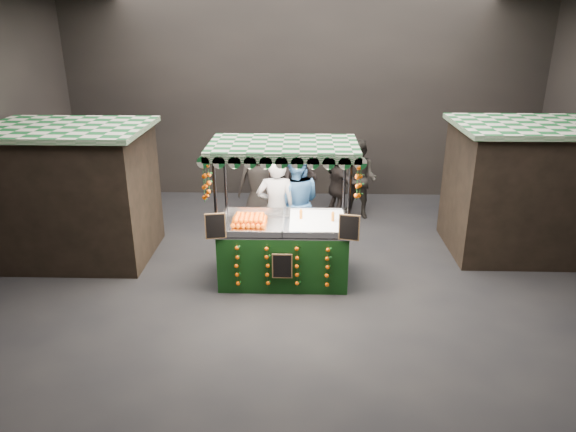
{
  "coord_description": "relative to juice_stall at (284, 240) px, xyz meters",
  "views": [
    {
      "loc": [
        -0.01,
        -8.49,
        4.52
      ],
      "look_at": [
        -0.27,
        0.47,
        1.08
      ],
      "focal_mm": 32.9,
      "sensor_mm": 36.0,
      "label": 1
    }
  ],
  "objects": [
    {
      "name": "shopper_3",
      "position": [
        0.25,
        3.92,
        0.09
      ],
      "size": [
        1.24,
        1.27,
        1.75
      ],
      "rotation": [
        0.0,
        0.0,
        0.83
      ],
      "color": "#2A2322",
      "rests_on": "ground"
    },
    {
      "name": "ground",
      "position": [
        0.32,
        -0.08,
        -0.78
      ],
      "size": [
        12.0,
        12.0,
        0.0
      ],
      "primitive_type": "plane",
      "color": "black",
      "rests_on": "ground"
    },
    {
      "name": "shopper_1",
      "position": [
        1.63,
        3.24,
        0.14
      ],
      "size": [
        1.13,
        1.06,
        1.85
      ],
      "rotation": [
        0.0,
        0.0,
        -0.55
      ],
      "color": "black",
      "rests_on": "ground"
    },
    {
      "name": "neighbour_stall_left",
      "position": [
        -4.08,
        0.92,
        0.53
      ],
      "size": [
        3.0,
        2.2,
        2.6
      ],
      "color": "black",
      "rests_on": "ground"
    },
    {
      "name": "shopper_4",
      "position": [
        -0.68,
        2.75,
        0.17
      ],
      "size": [
        1.04,
        0.78,
        1.91
      ],
      "rotation": [
        0.0,
        0.0,
        3.34
      ],
      "color": "black",
      "rests_on": "ground"
    },
    {
      "name": "vendor_blue",
      "position": [
        0.18,
        1.17,
        0.28
      ],
      "size": [
        1.05,
        0.82,
        2.12
      ],
      "rotation": [
        0.0,
        0.0,
        3.12
      ],
      "color": "#295285",
      "rests_on": "ground"
    },
    {
      "name": "juice_stall",
      "position": [
        0.0,
        0.0,
        0.0
      ],
      "size": [
        2.6,
        1.53,
        2.52
      ],
      "color": "black",
      "rests_on": "ground"
    },
    {
      "name": "shopper_2",
      "position": [
        -0.2,
        4.23,
        0.05
      ],
      "size": [
        1.05,
        0.7,
        1.66
      ],
      "rotation": [
        0.0,
        0.0,
        2.82
      ],
      "color": "#2C2523",
      "rests_on": "ground"
    },
    {
      "name": "shopper_0",
      "position": [
        -0.37,
        3.36,
        0.05
      ],
      "size": [
        0.69,
        0.54,
        1.67
      ],
      "rotation": [
        0.0,
        0.0,
        -0.25
      ],
      "color": "#2B2423",
      "rests_on": "ground"
    },
    {
      "name": "vendor_grey",
      "position": [
        -0.18,
        0.87,
        0.25
      ],
      "size": [
        0.77,
        0.52,
        2.06
      ],
      "rotation": [
        0.0,
        0.0,
        3.18
      ],
      "color": "gray",
      "rests_on": "ground"
    },
    {
      "name": "shopper_5",
      "position": [
        1.17,
        3.42,
        0.08
      ],
      "size": [
        1.07,
        1.66,
        1.71
      ],
      "rotation": [
        0.0,
        0.0,
        1.96
      ],
      "color": "#2A2422",
      "rests_on": "ground"
    },
    {
      "name": "market_hall",
      "position": [
        0.32,
        -0.08,
        2.6
      ],
      "size": [
        12.1,
        10.1,
        5.05
      ],
      "color": "black",
      "rests_on": "ground"
    },
    {
      "name": "neighbour_stall_right",
      "position": [
        4.72,
        1.42,
        0.53
      ],
      "size": [
        3.0,
        2.2,
        2.6
      ],
      "color": "black",
      "rests_on": "ground"
    }
  ]
}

